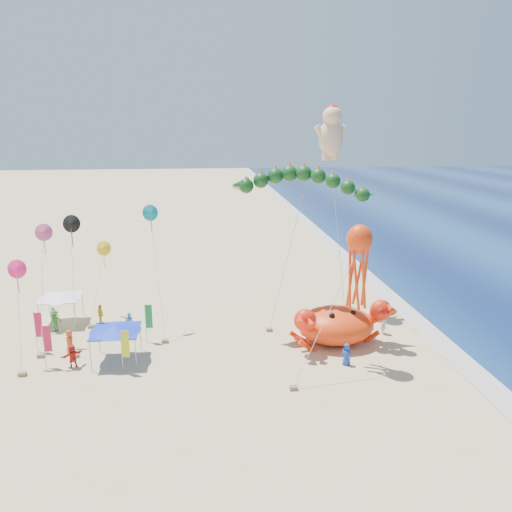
{
  "coord_description": "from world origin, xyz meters",
  "views": [
    {
      "loc": [
        -6.2,
        -34.99,
        16.32
      ],
      "look_at": [
        -2.0,
        2.0,
        6.5
      ],
      "focal_mm": 35.0,
      "sensor_mm": 36.0,
      "label": 1
    }
  ],
  "objects_px": {
    "canopy_white": "(60,296)",
    "canopy_blue": "(115,328)",
    "cherub_kite": "(331,131)",
    "crab_inflatable": "(336,324)",
    "octopus_kite": "(358,260)",
    "dragon_kite": "(301,187)"
  },
  "relations": [
    {
      "from": "octopus_kite",
      "to": "crab_inflatable",
      "type": "bearing_deg",
      "value": 94.64
    },
    {
      "from": "dragon_kite",
      "to": "cherub_kite",
      "type": "relative_size",
      "value": 0.72
    },
    {
      "from": "crab_inflatable",
      "to": "cherub_kite",
      "type": "bearing_deg",
      "value": 81.88
    },
    {
      "from": "dragon_kite",
      "to": "cherub_kite",
      "type": "height_order",
      "value": "cherub_kite"
    },
    {
      "from": "canopy_blue",
      "to": "dragon_kite",
      "type": "bearing_deg",
      "value": 12.65
    },
    {
      "from": "canopy_blue",
      "to": "canopy_white",
      "type": "bearing_deg",
      "value": 126.68
    },
    {
      "from": "canopy_white",
      "to": "canopy_blue",
      "type": "bearing_deg",
      "value": -53.32
    },
    {
      "from": "octopus_kite",
      "to": "cherub_kite",
      "type": "bearing_deg",
      "value": 85.8
    },
    {
      "from": "canopy_white",
      "to": "cherub_kite",
      "type": "bearing_deg",
      "value": 3.28
    },
    {
      "from": "cherub_kite",
      "to": "canopy_white",
      "type": "bearing_deg",
      "value": -176.72
    },
    {
      "from": "octopus_kite",
      "to": "canopy_blue",
      "type": "xyz_separation_m",
      "value": [
        -16.6,
        2.32,
        -5.08
      ]
    },
    {
      "from": "cherub_kite",
      "to": "canopy_blue",
      "type": "distance_m",
      "value": 23.7
    },
    {
      "from": "octopus_kite",
      "to": "canopy_white",
      "type": "bearing_deg",
      "value": 155.88
    },
    {
      "from": "dragon_kite",
      "to": "canopy_blue",
      "type": "distance_m",
      "value": 16.92
    },
    {
      "from": "crab_inflatable",
      "to": "canopy_white",
      "type": "bearing_deg",
      "value": 163.59
    },
    {
      "from": "cherub_kite",
      "to": "octopus_kite",
      "type": "height_order",
      "value": "cherub_kite"
    },
    {
      "from": "canopy_blue",
      "to": "canopy_white",
      "type": "relative_size",
      "value": 1.05
    },
    {
      "from": "octopus_kite",
      "to": "canopy_blue",
      "type": "bearing_deg",
      "value": 172.03
    },
    {
      "from": "dragon_kite",
      "to": "cherub_kite",
      "type": "distance_m",
      "value": 7.99
    },
    {
      "from": "crab_inflatable",
      "to": "octopus_kite",
      "type": "relative_size",
      "value": 0.79
    },
    {
      "from": "crab_inflatable",
      "to": "octopus_kite",
      "type": "height_order",
      "value": "octopus_kite"
    },
    {
      "from": "cherub_kite",
      "to": "canopy_blue",
      "type": "bearing_deg",
      "value": -152.73
    }
  ]
}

